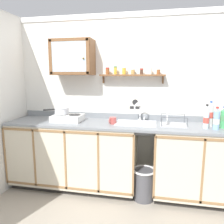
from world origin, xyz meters
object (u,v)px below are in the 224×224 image
at_px(sink, 136,125).
at_px(mug, 113,121).
at_px(dish_rack, 172,124).
at_px(bottle_soda_green_5, 224,118).
at_px(hot_plate_stove, 68,118).
at_px(bottle_opaque_white_3, 210,115).
at_px(warning_sign, 135,104).
at_px(saucepan, 61,111).
at_px(wall_cabinet, 73,57).
at_px(trash_bin, 144,183).
at_px(bottle_water_blue_2, 216,119).
at_px(bottle_water_clear_4, 206,118).

xyz_separation_m(sink, mug, (-0.30, -0.09, 0.06)).
bearing_deg(dish_rack, bottle_soda_green_5, -2.55).
relative_size(hot_plate_stove, bottle_opaque_white_3, 1.27).
xyz_separation_m(mug, warning_sign, (0.26, 0.35, 0.18)).
height_order(sink, saucepan, sink).
bearing_deg(bottle_soda_green_5, warning_sign, 163.78).
bearing_deg(bottle_soda_green_5, hot_plate_stove, 179.54).
distance_m(bottle_opaque_white_3, wall_cabinet, 1.97).
relative_size(dish_rack, trash_bin, 0.79).
height_order(hot_plate_stove, bottle_water_blue_2, bottle_water_blue_2).
height_order(saucepan, mug, saucepan).
relative_size(sink, saucepan, 1.67).
xyz_separation_m(bottle_water_clear_4, dish_rack, (-0.38, 0.09, -0.11)).
relative_size(dish_rack, warning_sign, 1.46).
height_order(bottle_soda_green_5, trash_bin, bottle_soda_green_5).
distance_m(dish_rack, trash_bin, 0.85).
bearing_deg(trash_bin, saucepan, 171.76).
height_order(mug, warning_sign, warning_sign).
bearing_deg(bottle_soda_green_5, mug, -178.69).
distance_m(bottle_water_clear_4, warning_sign, 0.96).
distance_m(bottle_water_clear_4, bottle_soda_green_5, 0.23).
xyz_separation_m(hot_plate_stove, bottle_soda_green_5, (2.00, -0.02, 0.08)).
relative_size(mug, trash_bin, 0.29).
height_order(saucepan, bottle_water_blue_2, bottle_water_blue_2).
height_order(bottle_water_blue_2, trash_bin, bottle_water_blue_2).
xyz_separation_m(saucepan, mug, (0.75, -0.07, -0.10)).
height_order(wall_cabinet, warning_sign, wall_cabinet).
distance_m(bottle_soda_green_5, warning_sign, 1.14).
height_order(hot_plate_stove, saucepan, saucepan).
bearing_deg(saucepan, trash_bin, -8.24).
bearing_deg(wall_cabinet, hot_plate_stove, -101.79).
bearing_deg(bottle_soda_green_5, sink, 176.94).
bearing_deg(sink, mug, -163.97).
height_order(hot_plate_stove, bottle_water_clear_4, bottle_water_clear_4).
bearing_deg(bottle_water_blue_2, saucepan, 176.29).
bearing_deg(bottle_opaque_white_3, bottle_soda_green_5, -26.12).
xyz_separation_m(saucepan, trash_bin, (1.18, -0.17, -0.89)).
bearing_deg(bottle_opaque_white_3, hot_plate_stove, -178.38).
relative_size(sink, bottle_water_blue_2, 1.94).
bearing_deg(warning_sign, bottle_water_blue_2, -22.61).
relative_size(saucepan, bottle_water_clear_4, 1.07).
bearing_deg(dish_rack, bottle_opaque_white_3, 5.34).
bearing_deg(warning_sign, mug, -126.67).
distance_m(hot_plate_stove, mug, 0.65).
bearing_deg(saucepan, bottle_water_clear_4, -3.17).
height_order(hot_plate_stove, bottle_soda_green_5, bottle_soda_green_5).
bearing_deg(bottle_water_blue_2, bottle_opaque_white_3, 100.93).
bearing_deg(bottle_opaque_white_3, wall_cabinet, 176.48).
relative_size(bottle_soda_green_5, warning_sign, 1.20).
xyz_separation_m(hot_plate_stove, trash_bin, (1.08, -0.15, -0.79)).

